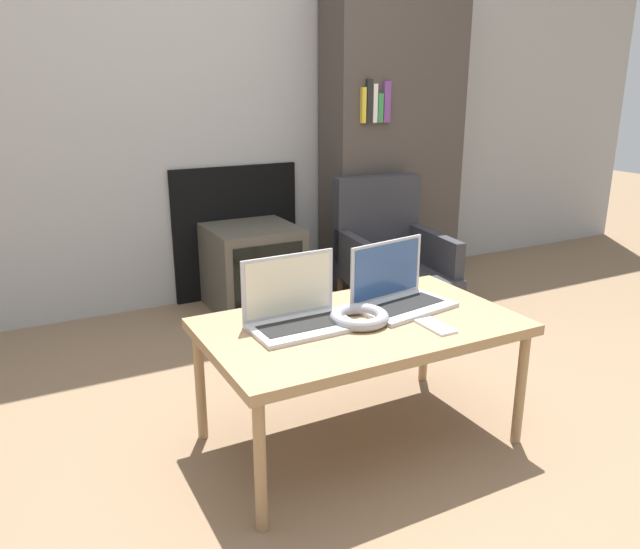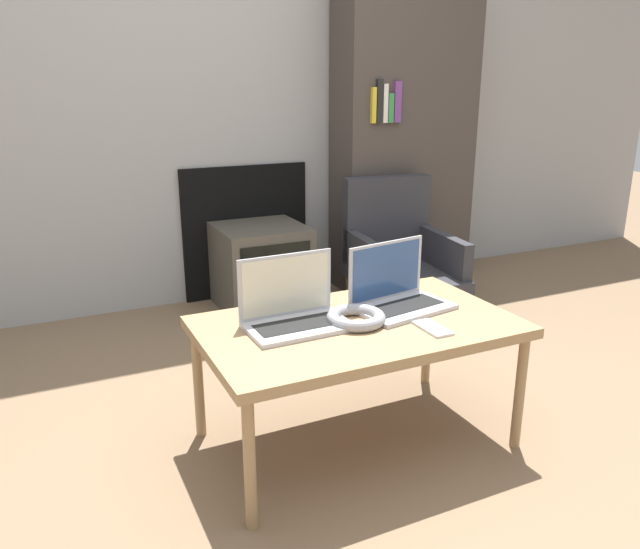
{
  "view_description": "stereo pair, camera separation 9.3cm",
  "coord_description": "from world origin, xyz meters",
  "px_view_note": "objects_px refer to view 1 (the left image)",
  "views": [
    {
      "loc": [
        -1.06,
        -1.47,
        1.25
      ],
      "look_at": [
        0.0,
        0.53,
        0.55
      ],
      "focal_mm": 35.0,
      "sensor_mm": 36.0,
      "label": 1
    },
    {
      "loc": [
        -0.97,
        -1.51,
        1.25
      ],
      "look_at": [
        0.0,
        0.53,
        0.55
      ],
      "focal_mm": 35.0,
      "sensor_mm": 36.0,
      "label": 2
    }
  ],
  "objects_px": {
    "laptop_left": "(297,310)",
    "laptop_right": "(398,292)",
    "tv": "(253,267)",
    "headphones": "(359,317)",
    "armchair": "(388,249)",
    "phone": "(436,326)"
  },
  "relations": [
    {
      "from": "laptop_left",
      "to": "laptop_right",
      "type": "distance_m",
      "value": 0.41
    },
    {
      "from": "laptop_right",
      "to": "armchair",
      "type": "relative_size",
      "value": 0.52
    },
    {
      "from": "phone",
      "to": "armchair",
      "type": "distance_m",
      "value": 1.52
    },
    {
      "from": "tv",
      "to": "armchair",
      "type": "height_order",
      "value": "armchair"
    },
    {
      "from": "tv",
      "to": "headphones",
      "type": "bearing_deg",
      "value": -97.73
    },
    {
      "from": "laptop_left",
      "to": "tv",
      "type": "height_order",
      "value": "laptop_left"
    },
    {
      "from": "headphones",
      "to": "armchair",
      "type": "bearing_deg",
      "value": 52.24
    },
    {
      "from": "tv",
      "to": "laptop_right",
      "type": "bearing_deg",
      "value": -89.63
    },
    {
      "from": "armchair",
      "to": "phone",
      "type": "bearing_deg",
      "value": -110.87
    },
    {
      "from": "phone",
      "to": "laptop_left",
      "type": "bearing_deg",
      "value": 149.61
    },
    {
      "from": "armchair",
      "to": "laptop_right",
      "type": "bearing_deg",
      "value": -115.46
    },
    {
      "from": "headphones",
      "to": "laptop_right",
      "type": "bearing_deg",
      "value": 20.35
    },
    {
      "from": "headphones",
      "to": "tv",
      "type": "bearing_deg",
      "value": 82.27
    },
    {
      "from": "headphones",
      "to": "armchair",
      "type": "relative_size",
      "value": 0.28
    },
    {
      "from": "laptop_right",
      "to": "armchair",
      "type": "bearing_deg",
      "value": 47.66
    },
    {
      "from": "phone",
      "to": "armchair",
      "type": "height_order",
      "value": "armchair"
    },
    {
      "from": "laptop_left",
      "to": "laptop_right",
      "type": "xyz_separation_m",
      "value": [
        0.41,
        -0.0,
        0.0
      ]
    },
    {
      "from": "phone",
      "to": "armchair",
      "type": "bearing_deg",
      "value": 62.04
    },
    {
      "from": "phone",
      "to": "tv",
      "type": "height_order",
      "value": "tv"
    },
    {
      "from": "headphones",
      "to": "phone",
      "type": "bearing_deg",
      "value": -37.46
    },
    {
      "from": "headphones",
      "to": "tv",
      "type": "relative_size",
      "value": 0.42
    },
    {
      "from": "headphones",
      "to": "phone",
      "type": "height_order",
      "value": "headphones"
    }
  ]
}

